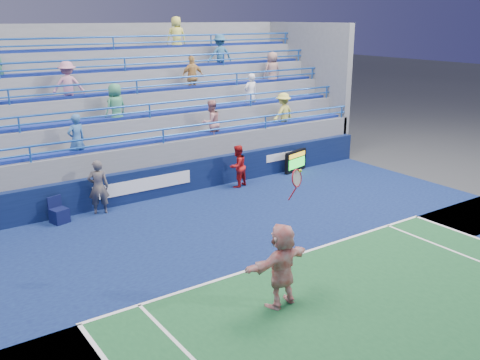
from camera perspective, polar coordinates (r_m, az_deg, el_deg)
ground at (r=14.23m, az=4.64°, el=-8.47°), size 120.00×120.00×0.00m
sponsor_wall at (r=19.14m, az=-7.70°, el=-0.01°), size 18.00×0.32×1.10m
bleacher_stand at (r=22.22m, az=-12.31°, el=4.80°), size 18.00×5.60×6.13m
serve_speed_board at (r=21.97m, az=5.94°, el=2.02°), size 1.29×0.47×0.90m
judge_chair at (r=17.41m, az=-18.73°, el=-3.52°), size 0.58×0.58×0.83m
tennis_player at (r=11.75m, az=4.47°, el=-9.03°), size 1.83×0.76×3.07m
line_judge at (r=17.64m, az=-14.86°, el=-0.74°), size 0.76×0.62×1.79m
ball_girl at (r=19.80m, az=-0.27°, el=1.47°), size 0.91×0.80×1.59m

